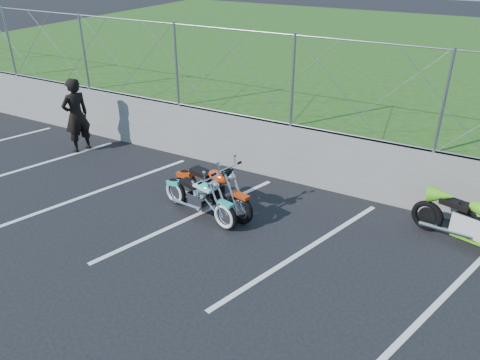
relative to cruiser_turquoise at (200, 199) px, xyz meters
The scene contains 9 objects.
ground 1.20m from the cruiser_turquoise, 96.88° to the right, with size 90.00×90.00×0.00m, color black.
retaining_wall 2.40m from the cruiser_turquoise, 93.24° to the left, with size 30.00×0.22×1.30m, color slate.
grass_field 12.39m from the cruiser_turquoise, 90.62° to the left, with size 30.00×20.00×1.30m, color #214A13.
chain_link_fence 3.05m from the cruiser_turquoise, 93.24° to the left, with size 28.00×0.03×2.00m.
parking_lines 1.14m from the cruiser_turquoise, ahead, with size 18.29×4.31×0.01m.
cruiser_turquoise is the anchor object (origin of this frame).
naked_orange 0.36m from the cruiser_turquoise, 74.44° to the left, with size 2.14×0.79×1.09m.
sportbike_green 4.99m from the cruiser_turquoise, 17.00° to the left, with size 2.03×0.79×1.07m.
person_standing 4.79m from the cruiser_turquoise, 164.37° to the left, with size 0.70×0.46×1.93m, color black.
Camera 1 is at (4.69, -5.56, 4.95)m, focal length 35.00 mm.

